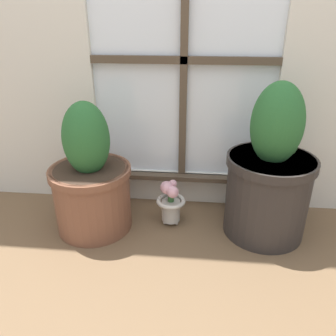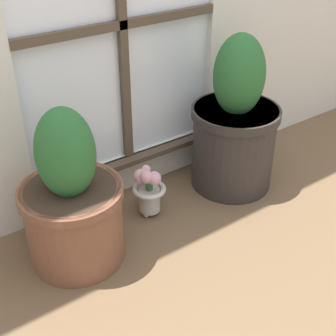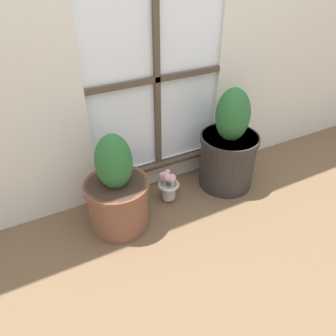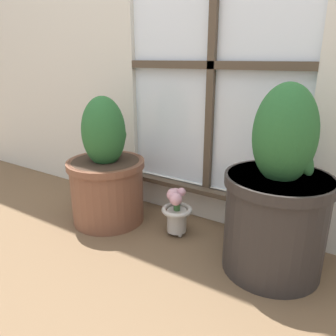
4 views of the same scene
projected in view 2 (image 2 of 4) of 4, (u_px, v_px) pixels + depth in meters
ground_plane at (194, 243)px, 1.90m from camera, size 10.00×10.00×0.00m
potted_plant_left at (72, 204)px, 1.70m from camera, size 0.38×0.38×0.63m
potted_plant_right at (235, 129)px, 2.11m from camera, size 0.40×0.40×0.72m
flower_vase at (149, 189)px, 1.99m from camera, size 0.14×0.14×0.23m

